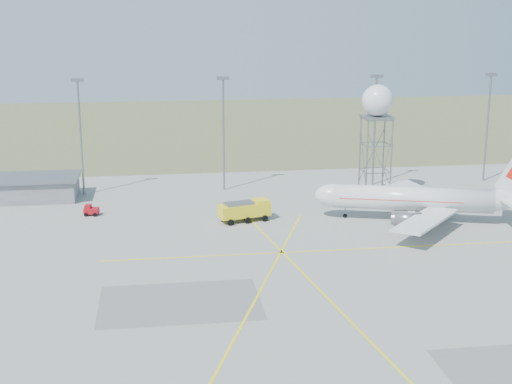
{
  "coord_description": "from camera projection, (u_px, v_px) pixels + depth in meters",
  "views": [
    {
      "loc": [
        -22.05,
        -59.68,
        31.71
      ],
      "look_at": [
        -7.83,
        40.0,
        6.02
      ],
      "focal_mm": 50.0,
      "sensor_mm": 36.0,
      "label": 1
    }
  ],
  "objects": [
    {
      "name": "mast_b",
      "position": [
        223.0,
        124.0,
        127.06
      ],
      "size": [
        2.2,
        0.5,
        20.5
      ],
      "color": "slate",
      "rests_on": "ground"
    },
    {
      "name": "radar_tower",
      "position": [
        376.0,
        135.0,
        122.64
      ],
      "size": [
        5.41,
        5.41,
        19.58
      ],
      "color": "slate",
      "rests_on": "ground"
    },
    {
      "name": "building_grey",
      "position": [
        23.0,
        188.0,
        122.85
      ],
      "size": [
        19.0,
        10.0,
        3.9
      ],
      "color": "gray",
      "rests_on": "ground"
    },
    {
      "name": "mast_d",
      "position": [
        488.0,
        118.0,
        133.9
      ],
      "size": [
        2.2,
        0.5,
        20.5
      ],
      "color": "slate",
      "rests_on": "ground"
    },
    {
      "name": "grass_strip",
      "position": [
        234.0,
        126.0,
        202.39
      ],
      "size": [
        400.0,
        120.0,
        0.03
      ],
      "primitive_type": "cube",
      "color": "#5A6D3C",
      "rests_on": "ground"
    },
    {
      "name": "baggage_tug",
      "position": [
        91.0,
        211.0,
        113.54
      ],
      "size": [
        2.47,
        2.13,
        1.75
      ],
      "rotation": [
        0.0,
        0.0,
        -0.17
      ],
      "color": "#A40B15",
      "rests_on": "ground"
    },
    {
      "name": "fire_truck",
      "position": [
        246.0,
        211.0,
        110.28
      ],
      "size": [
        8.42,
        4.82,
        3.2
      ],
      "rotation": [
        0.0,
        0.0,
        0.26
      ],
      "color": "yellow",
      "rests_on": "ground"
    },
    {
      "name": "airliner_main",
      "position": [
        416.0,
        199.0,
        109.91
      ],
      "size": [
        32.46,
        30.75,
        11.23
      ],
      "rotation": [
        0.0,
        0.0,
        2.85
      ],
      "color": "silver",
      "rests_on": "ground"
    },
    {
      "name": "mast_a",
      "position": [
        80.0,
        127.0,
        123.64
      ],
      "size": [
        2.2,
        0.5,
        20.5
      ],
      "color": "slate",
      "rests_on": "ground"
    },
    {
      "name": "ground",
      "position": [
        396.0,
        352.0,
        68.1
      ],
      "size": [
        400.0,
        400.0,
        0.0
      ],
      "primitive_type": "plane",
      "color": "#9D9E98",
      "rests_on": "ground"
    },
    {
      "name": "mast_c",
      "position": [
        375.0,
        121.0,
        130.89
      ],
      "size": [
        2.2,
        0.5,
        20.5
      ],
      "color": "slate",
      "rests_on": "ground"
    }
  ]
}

